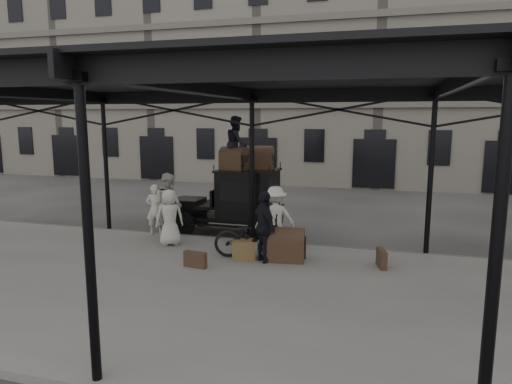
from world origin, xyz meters
TOP-DOWN VIEW (x-y plane):
  - ground at (0.00, 0.00)m, footprint 120.00×120.00m
  - platform at (0.00, -2.00)m, footprint 28.00×8.00m
  - canopy at (0.00, -1.72)m, footprint 22.50×9.00m
  - building_frontage at (0.00, 18.00)m, footprint 64.00×8.00m
  - taxi at (-0.76, 3.04)m, footprint 3.65×1.55m
  - porter_left at (-3.15, 1.80)m, footprint 0.67×0.53m
  - porter_midleft at (-2.67, 1.80)m, footprint 1.21×1.12m
  - porter_centre at (-2.14, 0.80)m, footprint 0.96×0.89m
  - porter_official at (0.91, 0.03)m, footprint 1.05×1.12m
  - porter_right at (0.87, 1.40)m, footprint 1.31×1.08m
  - bicycle at (0.57, 0.30)m, footprint 2.26×1.14m
  - porter_roof at (-0.79, 2.94)m, footprint 0.83×0.96m
  - steamer_trunk_roof_near at (-0.84, 2.79)m, footprint 0.93×0.69m
  - steamer_trunk_roof_far at (-0.09, 3.24)m, footprint 0.90×0.60m
  - steamer_trunk_platform at (1.40, 0.29)m, footprint 1.08×0.74m
  - wicker_hamper at (0.32, 0.13)m, footprint 0.71×0.61m
  - suitcase_upright at (3.84, 0.42)m, footprint 0.29×0.62m
  - suitcase_flat at (-0.62, -0.88)m, footprint 0.61×0.23m

SIDE VIEW (x-z plane):
  - ground at x=0.00m, z-range 0.00..0.00m
  - platform at x=0.00m, z-range 0.00..0.15m
  - suitcase_flat at x=-0.62m, z-range 0.15..0.55m
  - suitcase_upright at x=3.84m, z-range 0.15..0.60m
  - wicker_hamper at x=0.32m, z-range 0.15..0.65m
  - steamer_trunk_platform at x=1.40m, z-range 0.15..0.88m
  - bicycle at x=0.57m, z-range 0.15..1.28m
  - porter_left at x=-3.15m, z-range 0.15..1.76m
  - porter_centre at x=-2.14m, z-range 0.15..1.80m
  - porter_right at x=0.87m, z-range 0.15..1.92m
  - porter_official at x=0.91m, z-range 0.15..2.00m
  - porter_midleft at x=-2.67m, z-range 0.15..2.14m
  - taxi at x=-0.76m, z-range 0.11..2.29m
  - steamer_trunk_roof_near at x=-0.84m, z-range 2.18..2.79m
  - steamer_trunk_roof_far at x=-0.09m, z-range 2.18..2.81m
  - porter_roof at x=-0.79m, z-range 2.18..3.89m
  - canopy at x=0.00m, z-range 2.23..6.97m
  - building_frontage at x=0.00m, z-range 0.00..14.00m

